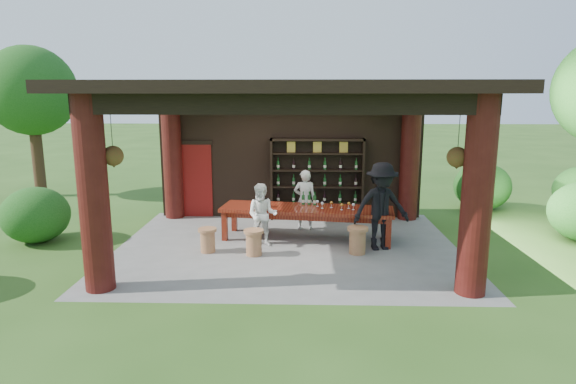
{
  "coord_description": "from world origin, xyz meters",
  "views": [
    {
      "loc": [
        0.3,
        -10.1,
        3.29
      ],
      "look_at": [
        0.0,
        0.4,
        1.15
      ],
      "focal_mm": 30.0,
      "sensor_mm": 36.0,
      "label": 1
    }
  ],
  "objects_px": {
    "host": "(305,200)",
    "guest_man": "(381,207)",
    "wine_shelf": "(317,179)",
    "tasting_table": "(307,212)",
    "stool_near_left": "(254,242)",
    "stool_near_right": "(358,240)",
    "guest_woman": "(262,215)",
    "napkin_basket": "(263,204)",
    "stool_far_left": "(208,239)"
  },
  "relations": [
    {
      "from": "tasting_table",
      "to": "host",
      "type": "height_order",
      "value": "host"
    },
    {
      "from": "wine_shelf",
      "to": "napkin_basket",
      "type": "xyz_separation_m",
      "value": [
        -1.29,
        -1.8,
        -0.27
      ]
    },
    {
      "from": "stool_near_left",
      "to": "host",
      "type": "height_order",
      "value": "host"
    },
    {
      "from": "stool_far_left",
      "to": "host",
      "type": "xyz_separation_m",
      "value": [
        2.07,
        1.82,
        0.47
      ]
    },
    {
      "from": "host",
      "to": "stool_near_right",
      "type": "bearing_deg",
      "value": 122.72
    },
    {
      "from": "guest_woman",
      "to": "napkin_basket",
      "type": "xyz_separation_m",
      "value": [
        -0.03,
        0.57,
        0.12
      ]
    },
    {
      "from": "stool_near_right",
      "to": "napkin_basket",
      "type": "distance_m",
      "value": 2.37
    },
    {
      "from": "host",
      "to": "guest_man",
      "type": "bearing_deg",
      "value": 138.62
    },
    {
      "from": "stool_near_left",
      "to": "guest_woman",
      "type": "bearing_deg",
      "value": 78.76
    },
    {
      "from": "guest_woman",
      "to": "napkin_basket",
      "type": "distance_m",
      "value": 0.58
    },
    {
      "from": "stool_near_right",
      "to": "stool_far_left",
      "type": "xyz_separation_m",
      "value": [
        -3.16,
        0.02,
        -0.03
      ]
    },
    {
      "from": "guest_man",
      "to": "napkin_basket",
      "type": "bearing_deg",
      "value": 153.11
    },
    {
      "from": "tasting_table",
      "to": "stool_near_right",
      "type": "xyz_separation_m",
      "value": [
        1.06,
        -1.0,
        -0.34
      ]
    },
    {
      "from": "stool_near_left",
      "to": "host",
      "type": "bearing_deg",
      "value": 62.0
    },
    {
      "from": "wine_shelf",
      "to": "host",
      "type": "relative_size",
      "value": 1.65
    },
    {
      "from": "stool_near_right",
      "to": "host",
      "type": "height_order",
      "value": "host"
    },
    {
      "from": "wine_shelf",
      "to": "stool_far_left",
      "type": "distance_m",
      "value": 3.8
    },
    {
      "from": "stool_near_left",
      "to": "wine_shelf",
      "type": "bearing_deg",
      "value": 65.22
    },
    {
      "from": "stool_near_right",
      "to": "napkin_basket",
      "type": "xyz_separation_m",
      "value": [
        -2.06,
        1.05,
        0.52
      ]
    },
    {
      "from": "wine_shelf",
      "to": "guest_man",
      "type": "relative_size",
      "value": 1.3
    },
    {
      "from": "host",
      "to": "guest_man",
      "type": "xyz_separation_m",
      "value": [
        1.62,
        -1.52,
        0.2
      ]
    },
    {
      "from": "stool_far_left",
      "to": "guest_woman",
      "type": "xyz_separation_m",
      "value": [
        1.13,
        0.47,
        0.42
      ]
    },
    {
      "from": "wine_shelf",
      "to": "tasting_table",
      "type": "distance_m",
      "value": 1.93
    },
    {
      "from": "tasting_table",
      "to": "napkin_basket",
      "type": "distance_m",
      "value": 1.02
    },
    {
      "from": "wine_shelf",
      "to": "guest_man",
      "type": "bearing_deg",
      "value": -62.99
    },
    {
      "from": "tasting_table",
      "to": "napkin_basket",
      "type": "height_order",
      "value": "napkin_basket"
    },
    {
      "from": "tasting_table",
      "to": "stool_near_right",
      "type": "relative_size",
      "value": 7.0
    },
    {
      "from": "stool_near_right",
      "to": "stool_far_left",
      "type": "distance_m",
      "value": 3.16
    },
    {
      "from": "tasting_table",
      "to": "guest_woman",
      "type": "relative_size",
      "value": 2.88
    },
    {
      "from": "wine_shelf",
      "to": "tasting_table",
      "type": "height_order",
      "value": "wine_shelf"
    },
    {
      "from": "stool_far_left",
      "to": "stool_near_left",
      "type": "bearing_deg",
      "value": -10.28
    },
    {
      "from": "tasting_table",
      "to": "stool_near_left",
      "type": "relative_size",
      "value": 7.35
    },
    {
      "from": "wine_shelf",
      "to": "host",
      "type": "height_order",
      "value": "wine_shelf"
    },
    {
      "from": "tasting_table",
      "to": "host",
      "type": "distance_m",
      "value": 0.85
    },
    {
      "from": "stool_far_left",
      "to": "guest_man",
      "type": "xyz_separation_m",
      "value": [
        3.68,
        0.3,
        0.67
      ]
    },
    {
      "from": "stool_far_left",
      "to": "napkin_basket",
      "type": "relative_size",
      "value": 1.99
    },
    {
      "from": "stool_far_left",
      "to": "guest_woman",
      "type": "distance_m",
      "value": 1.29
    },
    {
      "from": "wine_shelf",
      "to": "napkin_basket",
      "type": "bearing_deg",
      "value": -125.62
    },
    {
      "from": "wine_shelf",
      "to": "stool_near_right",
      "type": "relative_size",
      "value": 4.29
    },
    {
      "from": "stool_near_right",
      "to": "guest_woman",
      "type": "bearing_deg",
      "value": 166.65
    },
    {
      "from": "stool_far_left",
      "to": "guest_woman",
      "type": "relative_size",
      "value": 0.37
    },
    {
      "from": "host",
      "to": "napkin_basket",
      "type": "bearing_deg",
      "value": 41.27
    },
    {
      "from": "stool_near_left",
      "to": "guest_woman",
      "type": "height_order",
      "value": "guest_woman"
    },
    {
      "from": "stool_near_left",
      "to": "napkin_basket",
      "type": "bearing_deg",
      "value": 85.15
    },
    {
      "from": "stool_near_left",
      "to": "stool_near_right",
      "type": "height_order",
      "value": "stool_near_right"
    },
    {
      "from": "host",
      "to": "napkin_basket",
      "type": "height_order",
      "value": "host"
    },
    {
      "from": "wine_shelf",
      "to": "host",
      "type": "bearing_deg",
      "value": -107.87
    },
    {
      "from": "stool_near_left",
      "to": "host",
      "type": "xyz_separation_m",
      "value": [
        1.07,
        2.01,
        0.46
      ]
    },
    {
      "from": "tasting_table",
      "to": "guest_woman",
      "type": "distance_m",
      "value": 1.11
    },
    {
      "from": "stool_far_left",
      "to": "guest_man",
      "type": "relative_size",
      "value": 0.27
    }
  ]
}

